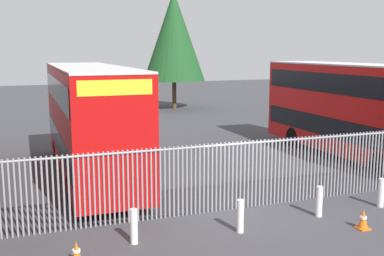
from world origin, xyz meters
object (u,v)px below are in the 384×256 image
(traffic_cone_by_gate, at_px, (76,253))
(traffic_cone_mid_forecourt, at_px, (363,219))
(double_decker_bus_behind_fence_left, at_px, (90,117))
(bollard_near_right, at_px, (319,201))
(bollard_center_front, at_px, (240,216))
(bollard_far_right, at_px, (381,193))
(bollard_near_left, at_px, (134,226))
(double_decker_bus_near_gate, at_px, (351,107))

(traffic_cone_by_gate, xyz_separation_m, traffic_cone_mid_forecourt, (7.91, -0.58, 0.00))
(double_decker_bus_behind_fence_left, bearing_deg, bollard_near_right, -49.76)
(bollard_center_front, bearing_deg, bollard_far_right, 3.77)
(bollard_near_right, relative_size, traffic_cone_by_gate, 1.61)
(bollard_near_left, bearing_deg, traffic_cone_mid_forecourt, -11.37)
(bollard_far_right, distance_m, traffic_cone_mid_forecourt, 2.28)
(double_decker_bus_behind_fence_left, relative_size, bollard_far_right, 11.38)
(bollard_center_front, distance_m, bollard_near_right, 2.84)
(traffic_cone_mid_forecourt, bearing_deg, bollard_near_right, 113.86)
(double_decker_bus_near_gate, distance_m, double_decker_bus_behind_fence_left, 11.91)
(double_decker_bus_near_gate, relative_size, bollard_center_front, 11.38)
(bollard_near_left, height_order, bollard_near_right, same)
(double_decker_bus_behind_fence_left, relative_size, bollard_near_right, 11.38)
(bollard_far_right, relative_size, traffic_cone_mid_forecourt, 1.61)
(double_decker_bus_behind_fence_left, height_order, traffic_cone_by_gate, double_decker_bus_behind_fence_left)
(double_decker_bus_near_gate, distance_m, bollard_center_front, 11.11)
(bollard_far_right, distance_m, traffic_cone_by_gate, 9.77)
(bollard_near_right, xyz_separation_m, traffic_cone_by_gate, (-7.33, -0.72, -0.19))
(bollard_near_left, relative_size, bollard_near_right, 1.00)
(bollard_far_right, bearing_deg, bollard_near_right, -179.00)
(bollard_far_right, relative_size, traffic_cone_by_gate, 1.61)
(bollard_near_left, bearing_deg, bollard_center_front, -5.49)
(bollard_center_front, bearing_deg, double_decker_bus_behind_fence_left, 112.82)
(double_decker_bus_behind_fence_left, height_order, traffic_cone_mid_forecourt, double_decker_bus_behind_fence_left)
(traffic_cone_by_gate, bearing_deg, bollard_far_right, 4.45)
(double_decker_bus_near_gate, bearing_deg, traffic_cone_mid_forecourt, -126.23)
(bollard_center_front, distance_m, traffic_cone_mid_forecourt, 3.54)
(bollard_near_left, xyz_separation_m, traffic_cone_by_gate, (-1.56, -0.70, -0.19))
(double_decker_bus_behind_fence_left, relative_size, traffic_cone_mid_forecourt, 18.32)
(traffic_cone_by_gate, bearing_deg, double_decker_bus_near_gate, 27.18)
(bollard_far_right, height_order, traffic_cone_by_gate, bollard_far_right)
(bollard_far_right, xyz_separation_m, traffic_cone_mid_forecourt, (-1.84, -1.34, -0.19))
(double_decker_bus_behind_fence_left, bearing_deg, traffic_cone_mid_forecourt, -51.95)
(traffic_cone_mid_forecourt, bearing_deg, double_decker_bus_near_gate, 53.77)
(double_decker_bus_near_gate, height_order, bollard_far_right, double_decker_bus_near_gate)
(traffic_cone_mid_forecourt, bearing_deg, traffic_cone_by_gate, 175.81)
(bollard_center_front, relative_size, bollard_far_right, 1.00)
(bollard_near_left, bearing_deg, bollard_far_right, 0.42)
(double_decker_bus_behind_fence_left, xyz_separation_m, bollard_center_front, (3.04, -7.23, -1.95))
(bollard_near_right, bearing_deg, bollard_far_right, 1.00)
(bollard_near_left, height_order, bollard_center_front, same)
(double_decker_bus_near_gate, bearing_deg, double_decker_bus_behind_fence_left, 176.21)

